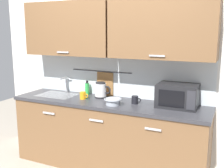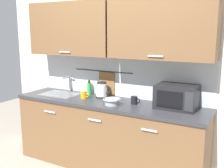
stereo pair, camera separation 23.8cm
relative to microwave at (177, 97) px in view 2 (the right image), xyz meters
The scene contains 9 objects.
counter_unit 1.04m from the microwave, behind, with size 2.53×0.64×0.90m.
back_wall_assembly 0.99m from the microwave, behind, with size 3.70×0.41×2.50m.
sink_faucet 1.64m from the microwave, behind, with size 0.09×0.17×0.22m.
microwave is the anchor object (origin of this frame).
electric_kettle 1.02m from the microwave, behind, with size 0.23×0.16×0.21m.
dish_soap_bottle 1.28m from the microwave, behind, with size 0.06×0.06×0.20m.
mug_near_sink 1.20m from the microwave, behind, with size 0.12×0.08×0.09m.
mixing_bowl 0.76m from the microwave, 161.78° to the right, with size 0.21×0.21×0.08m.
mug_by_kettle 0.51m from the microwave, behind, with size 0.12×0.08×0.09m.
Camera 2 is at (1.66, -2.57, 1.77)m, focal length 43.34 mm.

